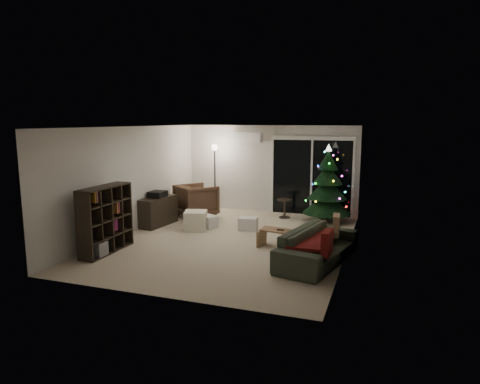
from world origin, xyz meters
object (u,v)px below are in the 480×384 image
at_px(bookshelf, 99,219).
at_px(media_cabinet, 158,211).
at_px(sofa, 318,246).
at_px(coffee_table, 287,240).
at_px(christmas_tree, 327,184).
at_px(armchair, 196,201).

xyz_separation_m(bookshelf, media_cabinet, (0.00, 2.33, -0.31)).
bearing_deg(sofa, media_cabinet, 82.61).
bearing_deg(coffee_table, bookshelf, -147.03).
bearing_deg(christmas_tree, coffee_table, -99.30).
bearing_deg(media_cabinet, armchair, 74.17).
xyz_separation_m(armchair, coffee_table, (3.06, -2.10, -0.26)).
bearing_deg(media_cabinet, christmas_tree, 30.50).
bearing_deg(sofa, armchair, 66.38).
height_order(media_cabinet, armchair, armchair).
xyz_separation_m(media_cabinet, sofa, (4.30, -1.58, -0.04)).
height_order(sofa, coffee_table, sofa).
distance_m(sofa, christmas_tree, 3.45).
distance_m(bookshelf, armchair, 3.59).
relative_size(media_cabinet, armchair, 1.17).
height_order(bookshelf, coffee_table, bookshelf).
bearing_deg(bookshelf, media_cabinet, 83.12).
distance_m(bookshelf, sofa, 4.38).
bearing_deg(coffee_table, armchair, 156.32).
xyz_separation_m(bookshelf, christmas_tree, (3.99, 4.11, 0.34)).
distance_m(sofa, coffee_table, 1.03).
relative_size(armchair, coffee_table, 0.84).
xyz_separation_m(media_cabinet, coffee_table, (3.56, -0.88, -0.17)).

